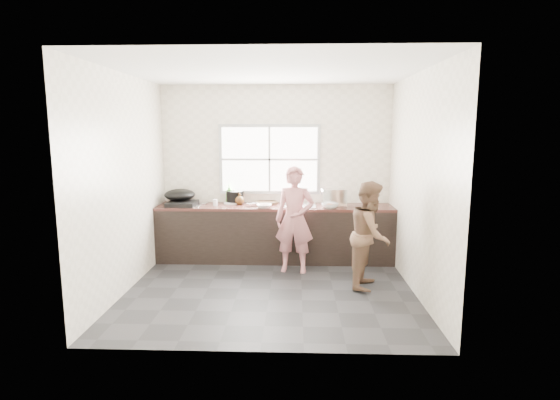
{
  "coord_description": "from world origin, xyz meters",
  "views": [
    {
      "loc": [
        0.32,
        -5.31,
        2.01
      ],
      "look_at": [
        0.1,
        0.65,
        1.05
      ],
      "focal_mm": 28.0,
      "sensor_mm": 36.0,
      "label": 1
    }
  ],
  "objects_px": {
    "bowl_held": "(290,204)",
    "glass_jar": "(215,203)",
    "woman": "(295,223)",
    "bottle_brown_short": "(240,199)",
    "pot_lid_left": "(192,206)",
    "bottle_brown_tall": "(234,197)",
    "pot_lid_right": "(201,203)",
    "bowl_crabs": "(330,206)",
    "black_pot": "(235,197)",
    "bottle_green": "(229,194)",
    "person_side": "(370,235)",
    "wok": "(180,195)",
    "dish_rack": "(334,198)",
    "plate_food": "(231,203)",
    "burner": "(182,203)",
    "cutting_board": "(266,203)",
    "bowl_mince": "(264,206)"
  },
  "relations": [
    {
      "from": "bottle_green",
      "to": "plate_food",
      "type": "bearing_deg",
      "value": -63.15
    },
    {
      "from": "wok",
      "to": "bowl_crabs",
      "type": "bearing_deg",
      "value": -6.76
    },
    {
      "from": "bottle_brown_short",
      "to": "pot_lid_left",
      "type": "xyz_separation_m",
      "value": [
        -0.7,
        -0.2,
        -0.08
      ]
    },
    {
      "from": "pot_lid_left",
      "to": "bottle_green",
      "type": "bearing_deg",
      "value": 34.2
    },
    {
      "from": "bowl_mince",
      "to": "pot_lid_right",
      "type": "relative_size",
      "value": 1.02
    },
    {
      "from": "cutting_board",
      "to": "person_side",
      "type": "bearing_deg",
      "value": -42.48
    },
    {
      "from": "cutting_board",
      "to": "wok",
      "type": "relative_size",
      "value": 0.74
    },
    {
      "from": "wok",
      "to": "bowl_mince",
      "type": "bearing_deg",
      "value": -11.59
    },
    {
      "from": "cutting_board",
      "to": "bowl_mince",
      "type": "relative_size",
      "value": 1.54
    },
    {
      "from": "pot_lid_left",
      "to": "pot_lid_right",
      "type": "height_order",
      "value": "pot_lid_left"
    },
    {
      "from": "woman",
      "to": "person_side",
      "type": "height_order",
      "value": "woman"
    },
    {
      "from": "woman",
      "to": "bottle_brown_tall",
      "type": "height_order",
      "value": "woman"
    },
    {
      "from": "wok",
      "to": "plate_food",
      "type": "bearing_deg",
      "value": 5.8
    },
    {
      "from": "pot_lid_right",
      "to": "bowl_crabs",
      "type": "bearing_deg",
      "value": -10.23
    },
    {
      "from": "pot_lid_left",
      "to": "black_pot",
      "type": "bearing_deg",
      "value": 30.04
    },
    {
      "from": "bottle_brown_tall",
      "to": "woman",
      "type": "bearing_deg",
      "value": -38.87
    },
    {
      "from": "woman",
      "to": "bottle_brown_short",
      "type": "bearing_deg",
      "value": 151.37
    },
    {
      "from": "woman",
      "to": "dish_rack",
      "type": "height_order",
      "value": "woman"
    },
    {
      "from": "bowl_crabs",
      "to": "bowl_held",
      "type": "xyz_separation_m",
      "value": [
        -0.59,
        0.19,
        -0.0
      ]
    },
    {
      "from": "bowl_held",
      "to": "glass_jar",
      "type": "relative_size",
      "value": 1.85
    },
    {
      "from": "woman",
      "to": "pot_lid_left",
      "type": "distance_m",
      "value": 1.63
    },
    {
      "from": "black_pot",
      "to": "dish_rack",
      "type": "bearing_deg",
      "value": -10.78
    },
    {
      "from": "bottle_green",
      "to": "bottle_brown_short",
      "type": "height_order",
      "value": "bottle_green"
    },
    {
      "from": "woman",
      "to": "cutting_board",
      "type": "bearing_deg",
      "value": 129.8
    },
    {
      "from": "person_side",
      "to": "black_pot",
      "type": "bearing_deg",
      "value": 72.6
    },
    {
      "from": "bowl_held",
      "to": "glass_jar",
      "type": "xyz_separation_m",
      "value": [
        -1.15,
        -0.03,
        0.02
      ]
    },
    {
      "from": "person_side",
      "to": "pot_lid_left",
      "type": "height_order",
      "value": "person_side"
    },
    {
      "from": "woman",
      "to": "cutting_board",
      "type": "distance_m",
      "value": 0.87
    },
    {
      "from": "bottle_brown_short",
      "to": "black_pot",
      "type": "bearing_deg",
      "value": 123.08
    },
    {
      "from": "bowl_held",
      "to": "black_pot",
      "type": "xyz_separation_m",
      "value": [
        -0.89,
        0.25,
        0.07
      ]
    },
    {
      "from": "bottle_brown_short",
      "to": "dish_rack",
      "type": "height_order",
      "value": "dish_rack"
    },
    {
      "from": "bowl_held",
      "to": "glass_jar",
      "type": "bearing_deg",
      "value": -178.48
    },
    {
      "from": "bowl_mince",
      "to": "bowl_held",
      "type": "xyz_separation_m",
      "value": [
        0.39,
        0.19,
        0.0
      ]
    },
    {
      "from": "bowl_held",
      "to": "pot_lid_left",
      "type": "distance_m",
      "value": 1.49
    },
    {
      "from": "burner",
      "to": "wok",
      "type": "bearing_deg",
      "value": 120.05
    },
    {
      "from": "bottle_brown_short",
      "to": "bottle_brown_tall",
      "type": "bearing_deg",
      "value": 126.88
    },
    {
      "from": "plate_food",
      "to": "woman",
      "type": "bearing_deg",
      "value": -34.81
    },
    {
      "from": "burner",
      "to": "dish_rack",
      "type": "distance_m",
      "value": 2.32
    },
    {
      "from": "burner",
      "to": "person_side",
      "type": "bearing_deg",
      "value": -21.86
    },
    {
      "from": "black_pot",
      "to": "burner",
      "type": "distance_m",
      "value": 0.83
    },
    {
      "from": "burner",
      "to": "pot_lid_left",
      "type": "height_order",
      "value": "burner"
    },
    {
      "from": "person_side",
      "to": "cutting_board",
      "type": "distance_m",
      "value": 1.94
    },
    {
      "from": "bowl_crabs",
      "to": "plate_food",
      "type": "height_order",
      "value": "bowl_crabs"
    },
    {
      "from": "person_side",
      "to": "wok",
      "type": "distance_m",
      "value": 3.03
    },
    {
      "from": "plate_food",
      "to": "pot_lid_right",
      "type": "bearing_deg",
      "value": 179.16
    },
    {
      "from": "bottle_brown_short",
      "to": "cutting_board",
      "type": "bearing_deg",
      "value": 11.7
    },
    {
      "from": "bottle_green",
      "to": "bottle_brown_tall",
      "type": "xyz_separation_m",
      "value": [
        0.08,
        0.0,
        -0.05
      ]
    },
    {
      "from": "wok",
      "to": "dish_rack",
      "type": "xyz_separation_m",
      "value": [
        2.38,
        -0.13,
        -0.01
      ]
    },
    {
      "from": "black_pot",
      "to": "dish_rack",
      "type": "relative_size",
      "value": 0.74
    },
    {
      "from": "black_pot",
      "to": "plate_food",
      "type": "relative_size",
      "value": 1.15
    }
  ]
}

